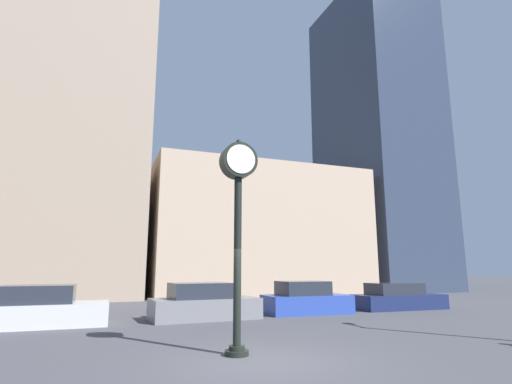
{
  "coord_description": "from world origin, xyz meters",
  "views": [
    {
      "loc": [
        -3.44,
        -8.67,
        2.02
      ],
      "look_at": [
        4.04,
        10.8,
        6.03
      ],
      "focal_mm": 28.0,
      "sensor_mm": 36.0,
      "label": 1
    }
  ],
  "objects_px": {
    "car_silver": "(41,309)",
    "car_blue": "(306,300)",
    "car_grey": "(204,304)",
    "street_clock": "(238,202)",
    "car_navy": "(398,298)"
  },
  "relations": [
    {
      "from": "car_silver",
      "to": "car_blue",
      "type": "height_order",
      "value": "car_blue"
    },
    {
      "from": "car_grey",
      "to": "car_blue",
      "type": "relative_size",
      "value": 1.12
    },
    {
      "from": "car_silver",
      "to": "car_blue",
      "type": "relative_size",
      "value": 1.11
    },
    {
      "from": "street_clock",
      "to": "car_grey",
      "type": "relative_size",
      "value": 1.2
    },
    {
      "from": "car_navy",
      "to": "car_grey",
      "type": "bearing_deg",
      "value": -175.45
    },
    {
      "from": "street_clock",
      "to": "car_grey",
      "type": "bearing_deg",
      "value": 82.8
    },
    {
      "from": "car_silver",
      "to": "car_blue",
      "type": "bearing_deg",
      "value": 2.41
    },
    {
      "from": "car_blue",
      "to": "street_clock",
      "type": "bearing_deg",
      "value": -127.13
    },
    {
      "from": "street_clock",
      "to": "car_blue",
      "type": "bearing_deg",
      "value": 51.96
    },
    {
      "from": "car_grey",
      "to": "car_blue",
      "type": "distance_m",
      "value": 4.91
    },
    {
      "from": "car_silver",
      "to": "car_blue",
      "type": "distance_m",
      "value": 10.8
    },
    {
      "from": "street_clock",
      "to": "car_grey",
      "type": "distance_m",
      "value": 7.66
    },
    {
      "from": "street_clock",
      "to": "car_grey",
      "type": "height_order",
      "value": "street_clock"
    },
    {
      "from": "street_clock",
      "to": "car_silver",
      "type": "distance_m",
      "value": 9.15
    },
    {
      "from": "car_grey",
      "to": "car_navy",
      "type": "distance_m",
      "value": 10.22
    }
  ]
}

